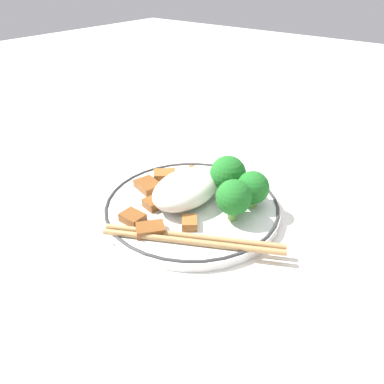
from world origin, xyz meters
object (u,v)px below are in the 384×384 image
Objects in this scene: plate at (192,207)px; broccoli_back_center at (253,188)px; broccoli_back_left at (234,198)px; broccoli_back_right at (228,174)px; chopsticks at (193,239)px.

plate is 4.77× the size of broccoli_back_center.
plate is at bearing -85.35° from broccoli_back_left.
broccoli_back_center is at bearing 126.01° from plate.
plate is 0.07m from broccoli_back_right.
broccoli_back_left reaches higher than plate.
chopsticks is at bearing -7.40° from broccoli_back_center.
chopsticks is at bearing 13.20° from broccoli_back_right.
broccoli_back_right reaches higher than plate.
broccoli_back_left is at bearing 94.65° from plate.
broccoli_back_left is 0.04m from broccoli_back_center.
chopsticks is (0.12, -0.02, -0.02)m from broccoli_back_center.
chopsticks is (0.07, 0.05, 0.01)m from plate.
broccoli_back_right is 0.30× the size of chopsticks.
broccoli_back_right is (-0.05, -0.04, 0.00)m from broccoli_back_left.
plate is 0.09m from chopsticks.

